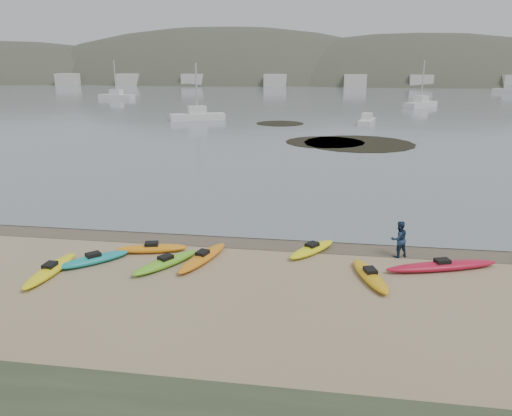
# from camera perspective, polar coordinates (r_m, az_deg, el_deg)

# --- Properties ---
(ground) EXTENTS (600.00, 600.00, 0.00)m
(ground) POSITION_cam_1_polar(r_m,az_deg,el_deg) (23.20, -0.00, -3.56)
(ground) COLOR tan
(ground) RESTS_ON ground
(wet_sand) EXTENTS (60.00, 60.00, 0.00)m
(wet_sand) POSITION_cam_1_polar(r_m,az_deg,el_deg) (22.92, -0.12, -3.80)
(wet_sand) COLOR brown
(wet_sand) RESTS_ON ground
(water) EXTENTS (1200.00, 1200.00, 0.00)m
(water) POSITION_cam_1_polar(r_m,az_deg,el_deg) (321.67, 8.49, 14.81)
(water) COLOR slate
(water) RESTS_ON ground
(kayaks) EXTENTS (23.07, 7.84, 0.34)m
(kayaks) POSITION_cam_1_polar(r_m,az_deg,el_deg) (20.14, -2.02, -6.24)
(kayaks) COLOR #6ECC28
(kayaks) RESTS_ON ground
(person_east) EXTENTS (0.95, 0.87, 1.57)m
(person_east) POSITION_cam_1_polar(r_m,az_deg,el_deg) (21.72, 16.03, -3.44)
(person_east) COLOR navy
(person_east) RESTS_ON ground
(kelp_mats) EXTENTS (18.30, 24.15, 0.04)m
(kelp_mats) POSITION_cam_1_polar(r_m,az_deg,el_deg) (54.09, 8.72, 7.82)
(kelp_mats) COLOR black
(kelp_mats) RESTS_ON water
(moored_boats) EXTENTS (101.46, 81.16, 1.24)m
(moored_boats) POSITION_cam_1_polar(r_m,az_deg,el_deg) (104.63, 10.77, 12.08)
(moored_boats) COLOR silver
(moored_boats) RESTS_ON ground
(far_hills) EXTENTS (550.00, 135.00, 80.00)m
(far_hills) POSITION_cam_1_polar(r_m,az_deg,el_deg) (219.81, 18.44, 9.33)
(far_hills) COLOR #384235
(far_hills) RESTS_ON ground
(far_town) EXTENTS (199.00, 5.00, 4.00)m
(far_town) POSITION_cam_1_polar(r_m,az_deg,el_deg) (166.68, 10.02, 14.11)
(far_town) COLOR beige
(far_town) RESTS_ON ground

